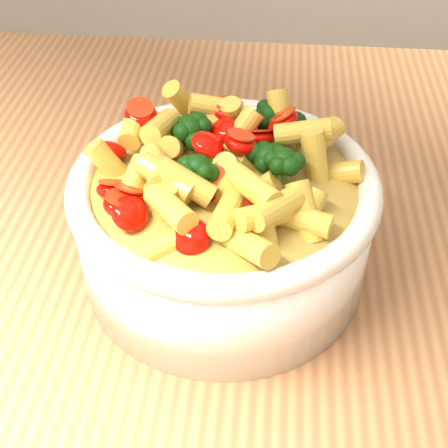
{
  "coord_description": "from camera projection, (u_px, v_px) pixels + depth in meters",
  "views": [
    {
      "loc": [
        -0.03,
        -0.4,
        1.26
      ],
      "look_at": [
        -0.07,
        -0.04,
        0.95
      ],
      "focal_mm": 50.0,
      "sensor_mm": 36.0,
      "label": 1
    }
  ],
  "objects": [
    {
      "name": "serving_bowl",
      "position": [
        224.0,
        223.0,
        0.48
      ],
      "size": [
        0.23,
        0.23,
        0.1
      ],
      "color": "white",
      "rests_on": "table"
    },
    {
      "name": "pasta_salad",
      "position": [
        224.0,
        157.0,
        0.44
      ],
      "size": [
        0.18,
        0.18,
        0.04
      ],
      "color": "#FBCC4F",
      "rests_on": "serving_bowl"
    },
    {
      "name": "table",
      "position": [
        297.0,
        322.0,
        0.6
      ],
      "size": [
        1.2,
        0.8,
        0.9
      ],
      "color": "tan",
      "rests_on": "ground"
    }
  ]
}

